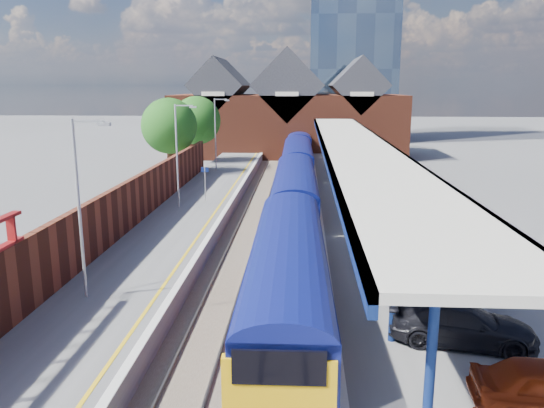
{
  "coord_description": "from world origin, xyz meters",
  "views": [
    {
      "loc": [
        2.01,
        -13.23,
        9.2
      ],
      "look_at": [
        0.29,
        16.14,
        2.6
      ],
      "focal_mm": 35.0,
      "sensor_mm": 36.0,
      "label": 1
    }
  ],
  "objects_px": {
    "train": "(297,171)",
    "lamp_post_b": "(82,199)",
    "lamp_post_d": "(217,130)",
    "parked_car_silver": "(398,219)",
    "platform_sign": "(205,178)",
    "parked_car_dark": "(462,324)",
    "lamp_post_c": "(179,149)",
    "parked_car_blue": "(446,275)"
  },
  "relations": [
    {
      "from": "train",
      "to": "lamp_post_b",
      "type": "xyz_separation_m",
      "value": [
        -7.86,
        -25.18,
        2.87
      ]
    },
    {
      "from": "lamp_post_d",
      "to": "parked_car_silver",
      "type": "xyz_separation_m",
      "value": [
        13.87,
        -21.54,
        -3.23
      ]
    },
    {
      "from": "platform_sign",
      "to": "parked_car_dark",
      "type": "relative_size",
      "value": 0.54
    },
    {
      "from": "lamp_post_c",
      "to": "lamp_post_d",
      "type": "xyz_separation_m",
      "value": [
        0.0,
        16.0,
        0.0
      ]
    },
    {
      "from": "lamp_post_d",
      "to": "parked_car_silver",
      "type": "relative_size",
      "value": 1.52
    },
    {
      "from": "lamp_post_d",
      "to": "platform_sign",
      "type": "xyz_separation_m",
      "value": [
        1.36,
        -14.0,
        -2.3
      ]
    },
    {
      "from": "lamp_post_b",
      "to": "platform_sign",
      "type": "xyz_separation_m",
      "value": [
        1.36,
        18.0,
        -2.3
      ]
    },
    {
      "from": "platform_sign",
      "to": "parked_car_dark",
      "type": "distance_m",
      "value": 24.36
    },
    {
      "from": "train",
      "to": "lamp_post_b",
      "type": "distance_m",
      "value": 26.53
    },
    {
      "from": "lamp_post_d",
      "to": "parked_car_blue",
      "type": "bearing_deg",
      "value": -64.73
    },
    {
      "from": "train",
      "to": "lamp_post_c",
      "type": "distance_m",
      "value": 12.42
    },
    {
      "from": "parked_car_dark",
      "to": "parked_car_blue",
      "type": "relative_size",
      "value": 1.13
    },
    {
      "from": "train",
      "to": "lamp_post_b",
      "type": "bearing_deg",
      "value": -107.33
    },
    {
      "from": "lamp_post_d",
      "to": "train",
      "type": "bearing_deg",
      "value": -40.97
    },
    {
      "from": "train",
      "to": "lamp_post_d",
      "type": "xyz_separation_m",
      "value": [
        -7.86,
        6.82,
        2.87
      ]
    },
    {
      "from": "lamp_post_c",
      "to": "parked_car_dark",
      "type": "bearing_deg",
      "value": -54.51
    },
    {
      "from": "lamp_post_d",
      "to": "parked_car_silver",
      "type": "height_order",
      "value": "lamp_post_d"
    },
    {
      "from": "train",
      "to": "parked_car_blue",
      "type": "distance_m",
      "value": 24.33
    },
    {
      "from": "lamp_post_c",
      "to": "parked_car_blue",
      "type": "bearing_deg",
      "value": -44.96
    },
    {
      "from": "lamp_post_b",
      "to": "parked_car_blue",
      "type": "xyz_separation_m",
      "value": [
        14.29,
        1.72,
        -3.42
      ]
    },
    {
      "from": "lamp_post_d",
      "to": "parked_car_dark",
      "type": "bearing_deg",
      "value": -68.82
    },
    {
      "from": "parked_car_silver",
      "to": "parked_car_dark",
      "type": "height_order",
      "value": "parked_car_silver"
    },
    {
      "from": "train",
      "to": "platform_sign",
      "type": "xyz_separation_m",
      "value": [
        -6.49,
        -7.18,
        0.57
      ]
    },
    {
      "from": "lamp_post_b",
      "to": "parked_car_dark",
      "type": "bearing_deg",
      "value": -12.65
    },
    {
      "from": "parked_car_silver",
      "to": "lamp_post_b",
      "type": "bearing_deg",
      "value": 108.48
    },
    {
      "from": "lamp_post_c",
      "to": "parked_car_dark",
      "type": "distance_m",
      "value": 23.63
    },
    {
      "from": "parked_car_silver",
      "to": "train",
      "type": "bearing_deg",
      "value": 3.68
    },
    {
      "from": "lamp_post_b",
      "to": "platform_sign",
      "type": "relative_size",
      "value": 2.8
    },
    {
      "from": "platform_sign",
      "to": "parked_car_blue",
      "type": "relative_size",
      "value": 0.61
    },
    {
      "from": "parked_car_silver",
      "to": "lamp_post_c",
      "type": "bearing_deg",
      "value": 49.68
    },
    {
      "from": "platform_sign",
      "to": "parked_car_silver",
      "type": "distance_m",
      "value": 14.63
    },
    {
      "from": "lamp_post_d",
      "to": "parked_car_silver",
      "type": "bearing_deg",
      "value": -57.22
    },
    {
      "from": "lamp_post_b",
      "to": "lamp_post_c",
      "type": "distance_m",
      "value": 16.0
    },
    {
      "from": "lamp_post_c",
      "to": "parked_car_blue",
      "type": "relative_size",
      "value": 1.7
    },
    {
      "from": "lamp_post_d",
      "to": "parked_car_blue",
      "type": "xyz_separation_m",
      "value": [
        14.29,
        -30.28,
        -3.42
      ]
    },
    {
      "from": "parked_car_silver",
      "to": "parked_car_dark",
      "type": "relative_size",
      "value": 0.99
    },
    {
      "from": "lamp_post_c",
      "to": "parked_car_silver",
      "type": "relative_size",
      "value": 1.52
    },
    {
      "from": "lamp_post_b",
      "to": "parked_car_blue",
      "type": "relative_size",
      "value": 1.7
    },
    {
      "from": "parked_car_blue",
      "to": "lamp_post_b",
      "type": "bearing_deg",
      "value": 102.29
    },
    {
      "from": "train",
      "to": "lamp_post_b",
      "type": "relative_size",
      "value": 9.42
    },
    {
      "from": "parked_car_dark",
      "to": "lamp_post_d",
      "type": "bearing_deg",
      "value": 32.11
    },
    {
      "from": "train",
      "to": "parked_car_silver",
      "type": "distance_m",
      "value": 15.9
    }
  ]
}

